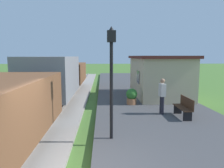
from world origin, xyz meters
The scene contains 6 objects.
freight_train centered at (-2.40, 7.55, 1.51)m, with size 2.50×19.40×2.72m.
station_hut centered at (4.40, 9.71, 1.65)m, with size 3.50×5.80×2.78m.
bench_near_hut centered at (4.21, 4.45, 0.72)m, with size 0.42×1.50×0.91m.
person_waiting centered at (3.35, 5.03, 1.18)m, with size 0.28×0.40×1.71m.
potted_planter centered at (2.19, 7.17, 0.72)m, with size 0.64×0.64×0.92m.
lamp_post_near centered at (0.80, 2.05, 2.80)m, with size 0.28×0.28×3.70m.
Camera 1 is at (0.50, -4.90, 3.01)m, focal length 34.42 mm.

